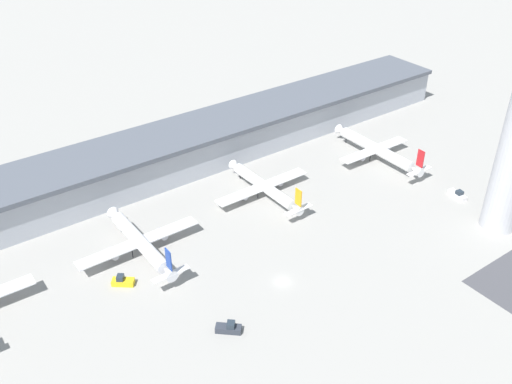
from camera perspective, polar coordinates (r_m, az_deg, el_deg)
ground_plane at (r=156.17m, az=2.66°, el=-8.97°), size 1000.00×1000.00×0.00m
terminal_building at (r=201.22m, az=-9.73°, el=3.49°), size 256.48×25.00×14.51m
airplane_gate_bravo at (r=165.82m, az=-11.52°, el=-4.93°), size 37.04×37.18×12.51m
airplane_gate_charlie at (r=188.52m, az=0.80°, el=0.56°), size 35.13×36.90×11.17m
airplane_gate_delta at (r=214.51m, az=11.96°, el=4.19°), size 30.70×41.83×12.35m
service_truck_catering at (r=158.68m, az=-13.19°, el=-8.69°), size 6.16×5.63×3.02m
service_truck_fuel at (r=200.67m, az=19.51°, el=-0.26°), size 3.26×6.97×2.77m
service_truck_baggage at (r=142.41m, az=-2.73°, el=-13.45°), size 6.29×6.00×3.03m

